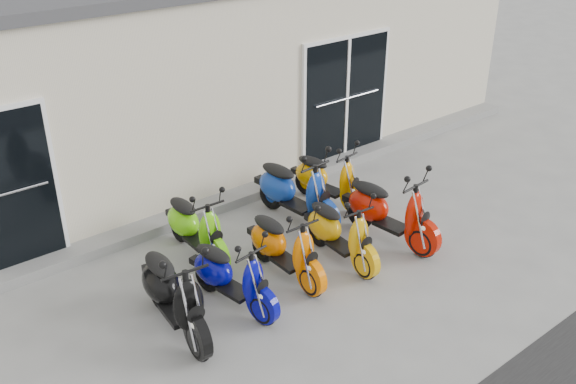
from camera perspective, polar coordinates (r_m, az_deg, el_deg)
name	(u,v)px	position (r m, az deg, el deg)	size (l,w,h in m)	color
ground	(315,254)	(9.08, 2.40, -5.56)	(80.00, 80.00, 0.00)	gray
building	(132,64)	(12.49, -13.67, 10.96)	(14.00, 6.00, 3.20)	beige
front_step	(233,198)	(10.44, -4.92, -0.57)	(14.00, 0.40, 0.15)	gray
door_left	(16,185)	(8.88, -23.04, 0.61)	(1.07, 0.08, 2.22)	black
door_right	(346,94)	(11.61, 5.15, 8.66)	(2.02, 0.08, 2.22)	black
scooter_front_black	(173,285)	(7.47, -10.18, -8.14)	(0.63, 1.72, 1.27)	black
scooter_front_blue	(232,268)	(7.81, -5.03, -6.73)	(0.55, 1.52, 1.12)	#05068A
scooter_front_orange_a	(285,239)	(8.30, -0.28, -4.21)	(0.57, 1.57, 1.16)	#EB6800
scooter_front_orange_b	(341,225)	(8.68, 4.71, -2.91)	(0.56, 1.54, 1.14)	#D79D09
scooter_front_red	(391,202)	(9.20, 9.11, -0.90)	(0.63, 1.72, 1.27)	#AE1202
scooter_back_green	(195,219)	(8.84, -8.24, -2.43)	(0.57, 1.57, 1.16)	#66D90D
scooter_back_blue	(295,183)	(9.60, 0.67, 0.82)	(0.64, 1.77, 1.30)	#103495
scooter_back_yellow	(329,172)	(10.17, 3.62, 1.83)	(0.56, 1.55, 1.14)	#E59400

